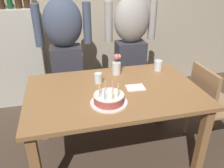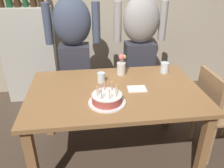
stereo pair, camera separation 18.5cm
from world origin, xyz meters
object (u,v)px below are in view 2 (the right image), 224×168
object	(u,v)px
flower_vase	(121,65)
water_glass_far	(165,67)
birthday_cake	(107,99)
napkin_stack	(137,89)
dining_chair	(216,108)
person_man_bearded	(74,49)
person_woman_cardigan	(140,46)
water_glass_near	(101,77)

from	to	relation	value
flower_vase	water_glass_far	bearing A→B (deg)	-1.27
birthday_cake	water_glass_far	distance (m)	0.82
flower_vase	napkin_stack	bearing A→B (deg)	-75.76
dining_chair	birthday_cake	bearing A→B (deg)	97.98
birthday_cake	person_man_bearded	world-z (taller)	person_man_bearded
person_woman_cardigan	dining_chair	size ratio (longest dim) A/B	1.90
person_woman_cardigan	water_glass_near	bearing A→B (deg)	50.04
person_man_bearded	dining_chair	xyz separation A→B (m)	(1.31, -0.83, -0.36)
water_glass_near	flower_vase	xyz separation A→B (m)	(0.21, 0.15, 0.06)
birthday_cake	flower_vase	distance (m)	0.57
water_glass_far	person_man_bearded	distance (m)	1.02
water_glass_near	person_man_bearded	world-z (taller)	person_man_bearded
water_glass_far	napkin_stack	distance (m)	0.48
birthday_cake	water_glass_far	size ratio (longest dim) A/B	2.80
flower_vase	person_man_bearded	bearing A→B (deg)	135.98
flower_vase	dining_chair	size ratio (longest dim) A/B	0.24
dining_chair	person_man_bearded	bearing A→B (deg)	57.62
napkin_stack	water_glass_near	bearing A→B (deg)	148.22
napkin_stack	person_woman_cardigan	size ratio (longest dim) A/B	0.10
napkin_stack	flower_vase	xyz separation A→B (m)	(-0.08, 0.33, 0.10)
water_glass_far	water_glass_near	bearing A→B (deg)	-167.97
napkin_stack	birthday_cake	bearing A→B (deg)	-145.61
person_man_bearded	person_woman_cardigan	size ratio (longest dim) A/B	1.00
water_glass_near	person_woman_cardigan	size ratio (longest dim) A/B	0.06
water_glass_far	person_man_bearded	world-z (taller)	person_man_bearded
water_glass_far	dining_chair	xyz separation A→B (m)	(0.40, -0.37, -0.28)
person_man_bearded	napkin_stack	bearing A→B (deg)	125.12
napkin_stack	dining_chair	size ratio (longest dim) A/B	0.19
person_woman_cardigan	napkin_stack	bearing A→B (deg)	75.26
water_glass_near	napkin_stack	size ratio (longest dim) A/B	0.57
birthday_cake	dining_chair	distance (m)	1.09
napkin_stack	water_glass_far	bearing A→B (deg)	42.18
flower_vase	person_man_bearded	xyz separation A→B (m)	(-0.47, 0.45, 0.03)
birthday_cake	dining_chair	size ratio (longest dim) A/B	0.34
napkin_stack	dining_chair	world-z (taller)	dining_chair
napkin_stack	person_woman_cardigan	bearing A→B (deg)	75.26
water_glass_near	person_man_bearded	bearing A→B (deg)	112.99
birthday_cake	napkin_stack	distance (m)	0.35
flower_vase	dining_chair	distance (m)	0.98
birthday_cake	person_man_bearded	size ratio (longest dim) A/B	0.18
water_glass_near	dining_chair	distance (m)	1.12
water_glass_far	flower_vase	world-z (taller)	flower_vase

